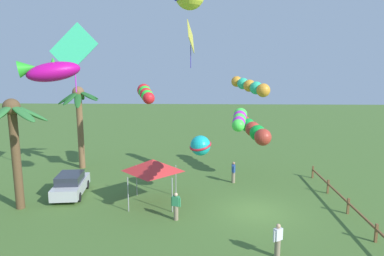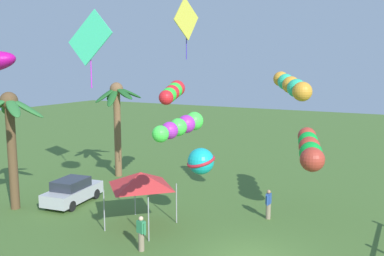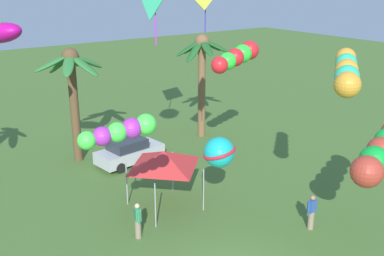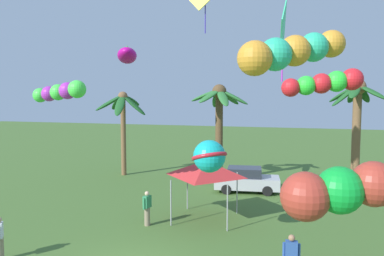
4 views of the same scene
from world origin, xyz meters
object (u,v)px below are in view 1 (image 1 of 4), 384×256
object	(u,v)px
kite_fish_3	(50,71)
kite_diamond_7	(191,37)
festival_tent	(153,165)
palm_tree_0	(13,128)
kite_diamond_4	(74,48)
palm_tree_1	(79,109)
spectator_2	(233,172)
spectator_1	(278,240)
kite_ball_5	(200,146)
kite_tube_6	(146,93)
spectator_0	(176,206)
kite_tube_1	(254,130)
kite_tube_8	(251,86)
kite_tube_2	(240,119)
parked_car_0	(71,184)

from	to	relation	value
kite_fish_3	kite_diamond_7	size ratio (longest dim) A/B	0.96
festival_tent	kite_fish_3	bearing A→B (deg)	148.38
palm_tree_0	kite_diamond_4	distance (m)	6.73
palm_tree_0	palm_tree_1	bearing A→B (deg)	-5.18
palm_tree_0	spectator_2	distance (m)	14.83
spectator_1	kite_fish_3	xyz separation A→B (m)	(0.35, 9.94, 7.46)
kite_ball_5	kite_tube_6	world-z (taller)	kite_tube_6
spectator_1	kite_diamond_7	size ratio (longest dim) A/B	0.56
kite_fish_3	spectator_0	bearing A→B (deg)	-56.87
kite_tube_1	kite_diamond_7	size ratio (longest dim) A/B	1.56
festival_tent	kite_tube_1	xyz separation A→B (m)	(5.86, -7.00, 1.19)
kite_tube_8	kite_tube_2	bearing A→B (deg)	168.98
kite_tube_8	kite_tube_1	bearing A→B (deg)	-16.51
palm_tree_1	kite_tube_8	distance (m)	14.22
palm_tree_0	kite_tube_8	bearing A→B (deg)	-70.93
spectator_2	kite_tube_6	bearing A→B (deg)	79.35
festival_tent	kite_ball_5	xyz separation A→B (m)	(0.87, -2.92, 1.07)
festival_tent	spectator_0	bearing A→B (deg)	-145.64
palm_tree_1	kite_tube_6	size ratio (longest dim) A/B	1.90
kite_fish_3	kite_tube_6	distance (m)	11.36
palm_tree_1	kite_ball_5	bearing A→B (deg)	-123.28
spectator_1	kite_tube_1	size ratio (longest dim) A/B	0.36
palm_tree_0	spectator_1	distance (m)	15.80
palm_tree_1	kite_diamond_4	size ratio (longest dim) A/B	1.47
palm_tree_0	kite_tube_8	size ratio (longest dim) A/B	2.34
kite_fish_3	spectator_2	bearing A→B (deg)	-42.11
spectator_1	kite_tube_8	distance (m)	11.77
kite_tube_2	kite_ball_5	bearing A→B (deg)	19.25
spectator_2	kite_tube_8	distance (m)	6.39
kite_tube_2	kite_fish_3	xyz separation A→B (m)	(-1.19, 8.27, 2.22)
palm_tree_0	spectator_0	distance (m)	10.49
kite_tube_6	kite_diamond_7	world-z (taller)	kite_diamond_7
spectator_2	kite_tube_1	world-z (taller)	kite_tube_1
kite_tube_6	kite_ball_5	bearing A→B (deg)	-136.97
kite_tube_2	kite_diamond_4	bearing A→B (deg)	53.90
spectator_0	kite_tube_6	bearing A→B (deg)	20.33
kite_diamond_4	spectator_0	bearing A→B (deg)	-127.07
festival_tent	kite_tube_6	bearing A→B (deg)	13.10
palm_tree_1	parked_car_0	distance (m)	7.80
spectator_0	spectator_2	distance (m)	7.43
kite_fish_3	kite_ball_5	xyz separation A→B (m)	(6.53, -6.41, -4.73)
palm_tree_1	kite_diamond_4	bearing A→B (deg)	-161.00
kite_tube_1	kite_tube_6	size ratio (longest dim) A/B	1.23
palm_tree_1	festival_tent	size ratio (longest dim) A/B	2.41
palm_tree_1	kite_tube_8	bearing A→B (deg)	-104.66
spectator_1	kite_ball_5	distance (m)	8.20
spectator_2	spectator_1	bearing A→B (deg)	-173.63
spectator_0	spectator_1	size ratio (longest dim) A/B	1.00
kite_fish_3	kite_diamond_4	xyz separation A→B (m)	(8.83, 2.21, 1.40)
spectator_0	kite_ball_5	distance (m)	4.42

